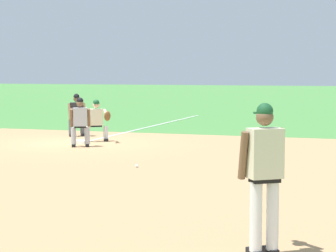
# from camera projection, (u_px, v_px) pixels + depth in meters

# --- Properties ---
(ground_plane) EXTENTS (160.00, 160.00, 0.00)m
(ground_plane) POSITION_uv_depth(u_px,v_px,m) (81.00, 143.00, 20.25)
(ground_plane) COLOR #47843D
(infield_dirt_patch) EXTENTS (18.00, 18.00, 0.01)m
(infield_dirt_patch) POSITION_uv_depth(u_px,v_px,m) (132.00, 175.00, 14.08)
(infield_dirt_patch) COLOR tan
(infield_dirt_patch) RESTS_ON ground
(foul_line_stripe) EXTENTS (13.21, 0.10, 0.00)m
(foul_line_stripe) POSITION_uv_depth(u_px,v_px,m) (153.00, 126.00, 26.49)
(foul_line_stripe) COLOR white
(foul_line_stripe) RESTS_ON ground
(first_base_bag) EXTENTS (0.38, 0.38, 0.09)m
(first_base_bag) POSITION_uv_depth(u_px,v_px,m) (81.00, 142.00, 20.25)
(first_base_bag) COLOR white
(first_base_bag) RESTS_ON ground
(baseball) EXTENTS (0.07, 0.07, 0.07)m
(baseball) POSITION_uv_depth(u_px,v_px,m) (137.00, 166.00, 15.16)
(baseball) COLOR white
(baseball) RESTS_ON ground
(pitcher) EXTENTS (0.85, 0.57, 1.86)m
(pitcher) POSITION_uv_depth(u_px,v_px,m) (265.00, 169.00, 7.86)
(pitcher) COLOR black
(pitcher) RESTS_ON ground
(first_baseman) EXTENTS (0.80, 1.05, 1.34)m
(first_baseman) POSITION_uv_depth(u_px,v_px,m) (97.00, 119.00, 20.59)
(first_baseman) COLOR black
(first_baseman) RESTS_ON ground
(baserunner) EXTENTS (0.60, 0.67, 1.46)m
(baserunner) POSITION_uv_depth(u_px,v_px,m) (80.00, 120.00, 19.17)
(baserunner) COLOR black
(baserunner) RESTS_ON ground
(umpire) EXTENTS (0.64, 0.68, 1.46)m
(umpire) POSITION_uv_depth(u_px,v_px,m) (77.00, 113.00, 22.30)
(umpire) COLOR black
(umpire) RESTS_ON ground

